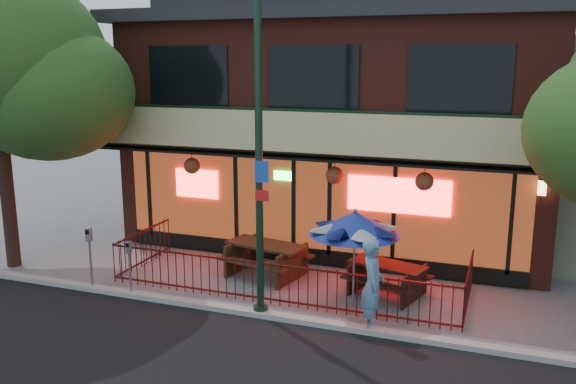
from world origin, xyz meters
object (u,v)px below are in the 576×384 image
(pedestrian, at_px, (372,285))
(parking_meter_far, at_px, (90,248))
(picnic_table_left, at_px, (266,255))
(patio_umbrella, at_px, (355,223))
(street_light, at_px, (259,173))
(parking_meter_near, at_px, (129,259))
(picnic_table_right, at_px, (387,274))

(pedestrian, height_order, parking_meter_far, pedestrian)
(picnic_table_left, distance_m, patio_umbrella, 3.17)
(patio_umbrella, bearing_deg, street_light, -148.28)
(pedestrian, distance_m, parking_meter_near, 5.69)
(patio_umbrella, distance_m, pedestrian, 1.57)
(street_light, bearing_deg, parking_meter_near, -178.64)
(parking_meter_near, bearing_deg, picnic_table_left, 44.11)
(patio_umbrella, height_order, parking_meter_near, patio_umbrella)
(picnic_table_right, bearing_deg, parking_meter_near, -158.75)
(picnic_table_left, xyz_separation_m, pedestrian, (3.24, -2.25, 0.41))
(picnic_table_right, distance_m, parking_meter_far, 7.07)
(picnic_table_right, xyz_separation_m, parking_meter_near, (-5.61, -2.18, 0.40))
(street_light, distance_m, pedestrian, 3.26)
(picnic_table_left, distance_m, parking_meter_far, 4.30)
(pedestrian, bearing_deg, picnic_table_right, -11.23)
(pedestrian, bearing_deg, parking_meter_far, 77.48)
(picnic_table_left, relative_size, picnic_table_right, 1.09)
(picnic_table_right, bearing_deg, picnic_table_left, 176.36)
(street_light, xyz_separation_m, picnic_table_left, (-0.80, 2.30, -2.58))
(picnic_table_right, height_order, pedestrian, pedestrian)
(parking_meter_near, bearing_deg, patio_umbrella, 13.18)
(patio_umbrella, height_order, parking_meter_far, patio_umbrella)
(street_light, relative_size, pedestrian, 3.57)
(picnic_table_right, xyz_separation_m, patio_umbrella, (-0.56, -1.00, 1.44))
(street_light, distance_m, picnic_table_right, 4.12)
(parking_meter_near, bearing_deg, street_light, 1.36)
(street_light, xyz_separation_m, patio_umbrella, (1.78, 1.10, -1.20))
(parking_meter_near, bearing_deg, picnic_table_right, 21.25)
(patio_umbrella, xyz_separation_m, parking_meter_far, (-6.14, -1.18, -0.89))
(parking_meter_near, bearing_deg, pedestrian, 1.31)
(street_light, relative_size, parking_meter_near, 5.24)
(picnic_table_left, bearing_deg, pedestrian, -34.81)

